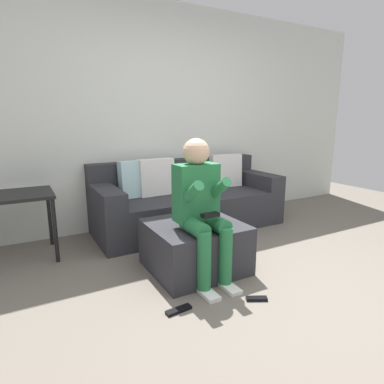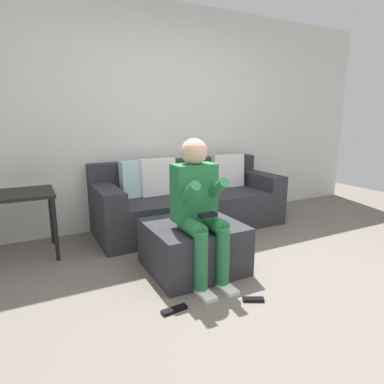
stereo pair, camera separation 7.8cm
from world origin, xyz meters
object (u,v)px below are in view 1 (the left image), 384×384
object	(u,v)px
ottoman	(195,246)
side_table	(18,203)
person_seated	(201,203)
remote_near_ottoman	(257,299)
remote_by_storage_bin	(179,310)
couch_sectional	(187,202)

from	to	relation	value
ottoman	side_table	distance (m)	1.66
ottoman	person_seated	world-z (taller)	person_seated
side_table	remote_near_ottoman	distance (m)	2.25
ottoman	remote_near_ottoman	bearing A→B (deg)	-77.95
side_table	remote_by_storage_bin	bearing A→B (deg)	-59.29
ottoman	remote_by_storage_bin	world-z (taller)	ottoman
person_seated	side_table	world-z (taller)	person_seated
side_table	remote_by_storage_bin	size ratio (longest dim) A/B	3.37
ottoman	remote_near_ottoman	world-z (taller)	ottoman
ottoman	remote_near_ottoman	distance (m)	0.71
ottoman	remote_by_storage_bin	size ratio (longest dim) A/B	4.11
ottoman	remote_by_storage_bin	xyz separation A→B (m)	(-0.42, -0.52, -0.20)
person_seated	remote_by_storage_bin	distance (m)	0.81
remote_near_ottoman	ottoman	bearing A→B (deg)	129.84
couch_sectional	remote_by_storage_bin	size ratio (longest dim) A/B	11.99
side_table	remote_by_storage_bin	xyz separation A→B (m)	(0.89, -1.49, -0.52)
couch_sectional	person_seated	size ratio (longest dim) A/B	1.95
couch_sectional	remote_near_ottoman	distance (m)	1.77
remote_near_ottoman	remote_by_storage_bin	xyz separation A→B (m)	(-0.56, 0.15, 0.00)
ottoman	person_seated	xyz separation A→B (m)	(-0.04, -0.17, 0.43)
remote_near_ottoman	remote_by_storage_bin	bearing A→B (deg)	-166.77
couch_sectional	ottoman	xyz separation A→B (m)	(-0.48, -1.04, -0.10)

